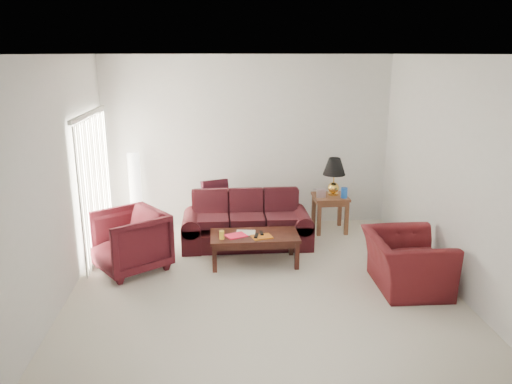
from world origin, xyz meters
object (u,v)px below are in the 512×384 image
armchair_left (129,241)px  sofa (247,220)px  floor_lamp (135,193)px  coffee_table (254,249)px  end_table (330,213)px  armchair_right (406,262)px

armchair_left → sofa: bearing=79.5°
sofa → floor_lamp: (-1.86, 0.78, 0.29)m
floor_lamp → coffee_table: floor_lamp is taller
sofa → end_table: (1.49, 0.57, -0.10)m
armchair_right → floor_lamp: bearing=58.2°
end_table → armchair_left: bearing=-156.9°
armchair_left → armchair_right: size_ratio=0.85×
end_table → coffee_table: (-1.43, -1.31, -0.09)m
floor_lamp → armchair_right: floor_lamp is taller
floor_lamp → armchair_right: 4.59m
armchair_left → end_table: bearing=77.8°
end_table → armchair_left: armchair_left is taller
floor_lamp → armchair_left: size_ratio=1.49×
armchair_left → coffee_table: 1.81m
sofa → coffee_table: bearing=-87.3°
sofa → armchair_right: (2.00, -1.69, -0.06)m
armchair_right → coffee_table: 2.16m
sofa → end_table: sofa is taller
armchair_right → coffee_table: (-1.93, 0.96, -0.14)m
sofa → coffee_table: sofa is taller
armchair_right → armchair_left: bearing=77.4°
sofa → floor_lamp: floor_lamp is taller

